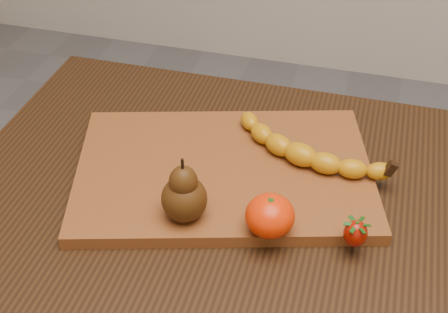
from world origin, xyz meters
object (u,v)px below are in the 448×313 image
(table, at_px, (275,264))
(cutting_board, at_px, (224,172))
(pear, at_px, (184,189))
(mandarin, at_px, (270,216))

(table, relative_size, cutting_board, 2.22)
(pear, xyz_separation_m, mandarin, (0.12, 0.00, -0.02))
(cutting_board, bearing_deg, table, -50.16)
(cutting_board, height_order, pear, pear)
(cutting_board, distance_m, pear, 0.13)
(cutting_board, relative_size, pear, 4.53)
(cutting_board, bearing_deg, pear, -117.62)
(mandarin, bearing_deg, pear, -179.12)
(cutting_board, relative_size, mandarin, 6.69)
(pear, height_order, mandarin, pear)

